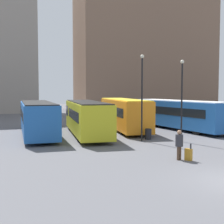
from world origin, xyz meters
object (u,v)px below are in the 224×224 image
Objects in this scene: traveler at (179,142)px; bus_0 at (37,117)px; lamp_post_0 at (182,94)px; suitcase at (188,154)px; trash_bin at (148,134)px; bus_1 at (86,117)px; lamp_post_1 at (142,91)px; bus_3 at (178,113)px; bus_2 at (123,113)px.

bus_0 is at bearing 4.98° from traveler.
lamp_post_0 reaches higher than traveler.
suitcase reaches higher than trash_bin.
trash_bin is (4.04, -4.00, -1.18)m from bus_1.
lamp_post_0 is at bearing -25.92° from lamp_post_1.
bus_1 is 5.80m from trash_bin.
bus_0 is at bearing 145.50° from lamp_post_0.
trash_bin is (-1.89, 1.81, -3.17)m from lamp_post_0.
bus_0 is 0.92× the size of bus_3.
lamp_post_0 is at bearing -129.00° from bus_1.
bus_1 is 11.49m from traveler.
suitcase is 1.13× the size of trash_bin.
suitcase is at bearing -160.19° from bus_1.
lamp_post_1 reaches higher than bus_0.
lamp_post_1 is (-6.41, -5.44, 2.22)m from bus_3.
lamp_post_1 reaches higher than lamp_post_0.
bus_1 reaches higher than bus_3.
bus_0 is 4.21m from bus_1.
bus_3 is 7.56m from trash_bin.
bus_0 is 0.99× the size of bus_1.
traveler is 6.87m from lamp_post_0.
bus_0 is at bearing 5.81° from suitcase.
bus_2 is 7.47m from lamp_post_1.
trash_bin is at bearing -31.64° from suitcase.
traveler is at bearing 28.94° from suitcase.
suitcase is at bearing -179.40° from bus_2.
trash_bin is at bearing 32.76° from lamp_post_1.
bus_1 is at bearing -9.00° from suitcase.
lamp_post_0 reaches higher than bus_0.
traveler is 7.29m from lamp_post_1.
bus_2 is at bearing 100.43° from lamp_post_0.
lamp_post_1 is (0.70, 6.68, 2.82)m from traveler.
bus_1 is 0.93× the size of bus_3.
traveler is 7.37m from trash_bin.
bus_2 is at bearing -78.66° from bus_0.
lamp_post_1 is (3.25, -4.51, 2.21)m from bus_1.
suitcase is (0.41, -0.32, -0.66)m from traveler.
bus_2 is 8.72m from lamp_post_0.
trash_bin is at bearing -129.27° from bus_1.
lamp_post_0 is at bearing -163.13° from bus_2.
suitcase is 0.16× the size of lamp_post_0.
suitcase is 7.20m from lamp_post_0.
bus_0 reaches higher than traveler.
suitcase is at bearing 143.81° from bus_3.
bus_3 is 14.74× the size of trash_bin.
bus_2 is at bearing -31.04° from traveler.
bus_3 is 8.69m from lamp_post_1.
bus_2 is (8.46, 1.49, 0.07)m from bus_0.
suitcase is (-1.44, -14.06, -1.32)m from bus_2.
bus_1 is 5.08m from bus_2.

